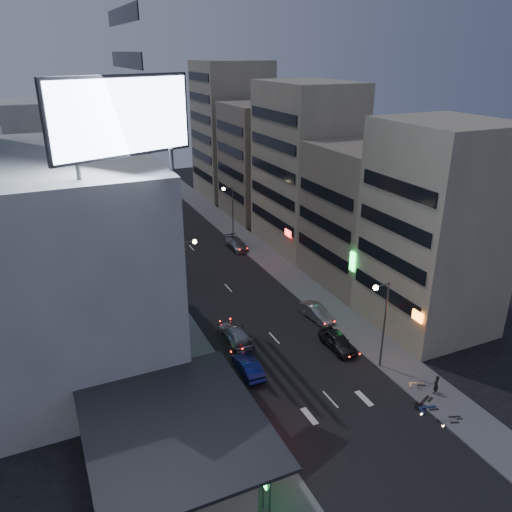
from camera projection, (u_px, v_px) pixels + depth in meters
ground at (360, 432)px, 36.05m from camera, size 180.00×180.00×0.00m
sidewalk_left at (152, 286)px, 58.20m from camera, size 4.00×120.00×0.12m
sidewalk_right at (275, 264)px, 64.33m from camera, size 4.00×120.00×0.12m
food_court at (163, 451)px, 31.65m from camera, size 11.00×13.00×3.88m
white_building at (68, 258)px, 42.93m from camera, size 14.00×24.00×18.00m
shophouse_near at (435, 229)px, 46.81m from camera, size 10.00×11.00×20.00m
shophouse_mid at (365, 215)px, 57.44m from camera, size 11.00×12.00×16.00m
shophouse_far at (306, 167)px, 67.04m from camera, size 10.00×14.00×22.00m
far_left_a at (60, 181)px, 64.15m from camera, size 11.00×10.00×20.00m
far_left_b at (52, 179)px, 75.85m from camera, size 12.00×10.00×15.00m
far_right_a at (262, 161)px, 80.61m from camera, size 11.00×12.00×18.00m
far_right_b at (232, 130)px, 91.44m from camera, size 12.00×12.00×24.00m
billboard at (122, 117)px, 31.20m from camera, size 9.52×3.75×6.20m
street_lamp_right_near at (382, 313)px, 41.31m from camera, size 1.60×0.44×8.02m
street_lamp_left at (187, 267)px, 50.25m from camera, size 1.60×0.44×8.02m
street_lamp_right_far at (230, 206)px, 69.91m from camera, size 1.60×0.44×8.02m
parked_car_right_near at (338, 341)px, 45.90m from camera, size 1.85×4.54×1.54m
parked_car_right_mid at (316, 312)px, 51.03m from camera, size 2.03×4.54×1.45m
parked_car_left at (163, 265)px, 62.19m from camera, size 2.70×5.67×1.56m
parked_car_right_far at (236, 244)px, 69.16m from camera, size 2.04×4.98×1.44m
road_car_blue at (248, 366)px, 42.31m from camera, size 1.64×4.37×1.42m
road_car_silver at (235, 333)px, 47.18m from camera, size 2.23×5.21×1.50m
person at (436, 385)px, 39.68m from camera, size 0.68×0.55×1.61m
scooter_black_a at (461, 410)px, 37.31m from camera, size 1.09×1.74×1.01m
scooter_silver_a at (458, 413)px, 36.94m from camera, size 1.24×1.89×1.10m
scooter_blue at (436, 399)px, 38.34m from camera, size 1.23×2.17×1.26m
scooter_black_b at (428, 389)px, 39.46m from camera, size 1.42×2.12×1.24m
scooter_silver_b at (424, 377)px, 41.04m from camera, size 1.31×1.94×1.13m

